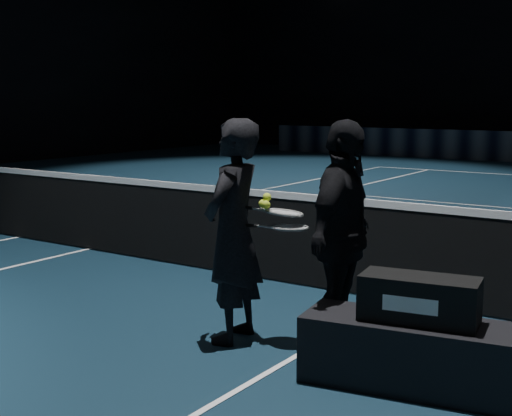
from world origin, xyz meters
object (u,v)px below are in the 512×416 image
(player_bench, at_px, (417,355))
(racket_bag, at_px, (420,299))
(racket_lower, at_px, (290,227))
(racket_upper, at_px, (285,213))
(player_b, at_px, (342,237))
(player_a, at_px, (233,231))
(tennis_balls, at_px, (265,202))

(player_bench, distance_m, racket_bag, 0.38)
(racket_bag, distance_m, racket_lower, 1.20)
(racket_lower, relative_size, racket_upper, 1.00)
(player_b, bearing_deg, racket_bag, -123.35)
(racket_bag, bearing_deg, player_a, 167.42)
(player_bench, xyz_separation_m, racket_upper, (-1.19, 0.25, 0.80))
(racket_bag, height_order, tennis_balls, tennis_balls)
(player_bench, xyz_separation_m, player_a, (-1.56, 0.09, 0.65))
(player_b, xyz_separation_m, tennis_balls, (-0.56, -0.19, 0.24))
(racket_upper, bearing_deg, tennis_balls, -170.43)
(racket_upper, distance_m, tennis_balls, 0.17)
(player_bench, bearing_deg, racket_lower, 158.97)
(racket_upper, relative_size, tennis_balls, 5.67)
(player_bench, height_order, racket_bag, racket_bag)
(racket_lower, height_order, racket_upper, racket_upper)
(player_bench, height_order, racket_upper, racket_upper)
(player_bench, xyz_separation_m, racket_bag, (0.00, 0.00, 0.38))
(racket_bag, distance_m, player_b, 0.88)
(player_a, bearing_deg, racket_bag, 77.63)
(racket_bag, height_order, player_a, player_a)
(racket_lower, bearing_deg, player_b, 0.00)
(racket_bag, bearing_deg, tennis_balls, 163.07)
(racket_lower, relative_size, tennis_balls, 5.67)
(racket_bag, bearing_deg, player_b, 144.88)
(player_bench, distance_m, tennis_balls, 1.60)
(racket_bag, xyz_separation_m, tennis_balls, (-1.32, 0.17, 0.51))
(player_a, distance_m, tennis_balls, 0.35)
(player_b, bearing_deg, racket_lower, 101.43)
(racket_bag, distance_m, tennis_balls, 1.42)
(player_a, relative_size, tennis_balls, 14.56)
(player_a, distance_m, racket_upper, 0.43)
(tennis_balls, bearing_deg, racket_lower, 17.60)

